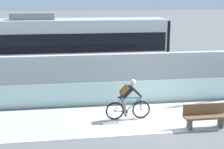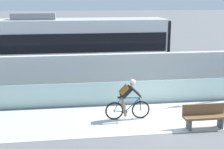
# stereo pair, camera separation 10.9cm
# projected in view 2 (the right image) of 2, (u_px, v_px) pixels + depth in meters

# --- Properties ---
(ground_plane) EXTENTS (200.00, 200.00, 0.00)m
(ground_plane) POSITION_uv_depth(u_px,v_px,m) (163.00, 117.00, 12.96)
(ground_plane) COLOR slate
(bike_path_deck) EXTENTS (32.00, 3.20, 0.01)m
(bike_path_deck) POSITION_uv_depth(u_px,v_px,m) (163.00, 117.00, 12.96)
(bike_path_deck) COLOR beige
(bike_path_deck) RESTS_ON ground
(glass_parapet) EXTENTS (32.00, 0.05, 1.03)m
(glass_parapet) POSITION_uv_depth(u_px,v_px,m) (152.00, 92.00, 14.62)
(glass_parapet) COLOR silver
(glass_parapet) RESTS_ON ground
(concrete_barrier_wall) EXTENTS (32.00, 0.36, 1.96)m
(concrete_barrier_wall) POSITION_uv_depth(u_px,v_px,m) (143.00, 73.00, 16.24)
(concrete_barrier_wall) COLOR silver
(concrete_barrier_wall) RESTS_ON ground
(tram_rail_near) EXTENTS (32.00, 0.08, 0.01)m
(tram_rail_near) POSITION_uv_depth(u_px,v_px,m) (133.00, 79.00, 18.86)
(tram_rail_near) COLOR #595654
(tram_rail_near) RESTS_ON ground
(tram_rail_far) EXTENTS (32.00, 0.08, 0.01)m
(tram_rail_far) POSITION_uv_depth(u_px,v_px,m) (128.00, 74.00, 20.24)
(tram_rail_far) COLOR #595654
(tram_rail_far) RESTS_ON ground
(tram) EXTENTS (11.06, 2.54, 3.81)m
(tram) POSITION_uv_depth(u_px,v_px,m) (70.00, 47.00, 18.63)
(tram) COLOR silver
(tram) RESTS_ON ground
(cyclist_on_bike) EXTENTS (1.77, 0.58, 1.61)m
(cyclist_on_bike) POSITION_uv_depth(u_px,v_px,m) (127.00, 100.00, 12.57)
(cyclist_on_bike) COLOR black
(cyclist_on_bike) RESTS_ON ground
(bench) EXTENTS (1.60, 0.45, 0.89)m
(bench) POSITION_uv_depth(u_px,v_px,m) (204.00, 116.00, 11.77)
(bench) COLOR brown
(bench) RESTS_ON ground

